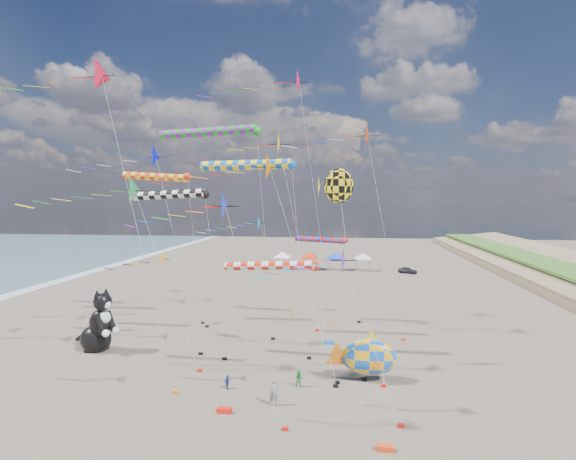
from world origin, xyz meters
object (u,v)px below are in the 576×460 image
(child_blue, at_px, (227,382))
(parked_car, at_px, (408,270))
(child_green, at_px, (299,379))
(cat_inflatable, at_px, (99,319))
(fish_inflatable, at_px, (368,357))
(person_adult, at_px, (274,392))

(child_blue, relative_size, parked_car, 0.30)
(child_green, xyz_separation_m, parked_car, (14.24, 50.54, -0.03))
(child_green, relative_size, child_blue, 1.20)
(cat_inflatable, xyz_separation_m, fish_inflatable, (23.03, -3.57, -1.04))
(parked_car, bearing_deg, fish_inflatable, -163.52)
(child_blue, xyz_separation_m, parked_car, (19.19, 51.47, 0.07))
(child_green, distance_m, parked_car, 52.50)
(person_adult, height_order, child_green, person_adult)
(child_green, relative_size, parked_car, 0.36)
(fish_inflatable, distance_m, parked_car, 49.66)
(fish_inflatable, bearing_deg, person_adult, -142.25)
(fish_inflatable, height_order, parked_car, fish_inflatable)
(fish_inflatable, distance_m, child_green, 5.33)
(cat_inflatable, distance_m, parked_car, 55.63)
(cat_inflatable, xyz_separation_m, child_blue, (13.18, -6.28, -2.28))
(person_adult, bearing_deg, child_blue, 141.23)
(child_blue, bearing_deg, child_green, -54.25)
(cat_inflatable, height_order, child_blue, cat_inflatable)
(cat_inflatable, relative_size, person_adult, 3.17)
(cat_inflatable, xyz_separation_m, person_adult, (16.83, -8.37, -1.91))
(cat_inflatable, xyz_separation_m, child_green, (18.13, -5.35, -2.18))
(cat_inflatable, relative_size, child_green, 4.64)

